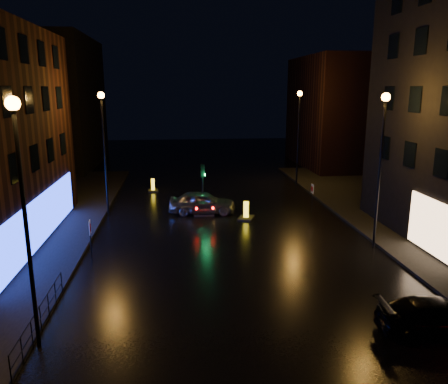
{
  "coord_description": "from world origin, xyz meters",
  "views": [
    {
      "loc": [
        -2.95,
        -15.89,
        8.58
      ],
      "look_at": [
        -0.32,
        8.29,
        2.8
      ],
      "focal_mm": 35.0,
      "sensor_mm": 36.0,
      "label": 1
    }
  ],
  "objects_px": {
    "traffic_signal": "(203,205)",
    "bollard_near": "(246,215)",
    "silver_hatchback": "(202,202)",
    "bollard_far": "(153,188)",
    "road_sign_left": "(90,231)",
    "dark_sedan": "(440,317)",
    "road_sign_right": "(312,191)"
  },
  "relations": [
    {
      "from": "road_sign_right",
      "to": "dark_sedan",
      "type": "bearing_deg",
      "value": 87.64
    },
    {
      "from": "bollard_near",
      "to": "road_sign_right",
      "type": "bearing_deg",
      "value": 36.09
    },
    {
      "from": "bollard_near",
      "to": "road_sign_right",
      "type": "xyz_separation_m",
      "value": [
        4.91,
        1.2,
        1.25
      ]
    },
    {
      "from": "dark_sedan",
      "to": "bollard_near",
      "type": "xyz_separation_m",
      "value": [
        -4.64,
        14.78,
        -0.38
      ]
    },
    {
      "from": "bollard_far",
      "to": "road_sign_right",
      "type": "distance_m",
      "value": 13.96
    },
    {
      "from": "silver_hatchback",
      "to": "dark_sedan",
      "type": "distance_m",
      "value": 18.08
    },
    {
      "from": "bollard_near",
      "to": "bollard_far",
      "type": "bearing_deg",
      "value": 149.17
    },
    {
      "from": "dark_sedan",
      "to": "road_sign_left",
      "type": "distance_m",
      "value": 16.01
    },
    {
      "from": "road_sign_left",
      "to": "bollard_far",
      "type": "bearing_deg",
      "value": 75.31
    },
    {
      "from": "silver_hatchback",
      "to": "dark_sedan",
      "type": "xyz_separation_m",
      "value": [
        7.5,
        -16.45,
        -0.15
      ]
    },
    {
      "from": "bollard_far",
      "to": "road_sign_right",
      "type": "xyz_separation_m",
      "value": [
        11.57,
        -7.71,
        1.27
      ]
    },
    {
      "from": "traffic_signal",
      "to": "road_sign_left",
      "type": "xyz_separation_m",
      "value": [
        -6.21,
        -8.37,
        1.09
      ]
    },
    {
      "from": "traffic_signal",
      "to": "bollard_near",
      "type": "xyz_separation_m",
      "value": [
        2.79,
        -1.93,
        -0.24
      ]
    },
    {
      "from": "traffic_signal",
      "to": "bollard_near",
      "type": "distance_m",
      "value": 3.4
    },
    {
      "from": "silver_hatchback",
      "to": "traffic_signal",
      "type": "bearing_deg",
      "value": -10.84
    },
    {
      "from": "silver_hatchback",
      "to": "road_sign_right",
      "type": "xyz_separation_m",
      "value": [
        7.77,
        -0.47,
        0.72
      ]
    },
    {
      "from": "bollard_near",
      "to": "road_sign_left",
      "type": "distance_m",
      "value": 11.14
    },
    {
      "from": "traffic_signal",
      "to": "silver_hatchback",
      "type": "relative_size",
      "value": 0.74
    },
    {
      "from": "traffic_signal",
      "to": "road_sign_right",
      "type": "height_order",
      "value": "traffic_signal"
    },
    {
      "from": "bollard_far",
      "to": "silver_hatchback",
      "type": "bearing_deg",
      "value": -67.24
    },
    {
      "from": "bollard_near",
      "to": "road_sign_right",
      "type": "height_order",
      "value": "road_sign_right"
    },
    {
      "from": "bollard_near",
      "to": "bollard_far",
      "type": "relative_size",
      "value": 1.24
    },
    {
      "from": "dark_sedan",
      "to": "bollard_far",
      "type": "height_order",
      "value": "dark_sedan"
    },
    {
      "from": "bollard_far",
      "to": "road_sign_right",
      "type": "bearing_deg",
      "value": -38.58
    },
    {
      "from": "road_sign_right",
      "to": "bollard_near",
      "type": "bearing_deg",
      "value": 12.31
    },
    {
      "from": "silver_hatchback",
      "to": "bollard_far",
      "type": "relative_size",
      "value": 3.56
    },
    {
      "from": "silver_hatchback",
      "to": "bollard_near",
      "type": "relative_size",
      "value": 2.88
    },
    {
      "from": "silver_hatchback",
      "to": "dark_sedan",
      "type": "height_order",
      "value": "silver_hatchback"
    },
    {
      "from": "dark_sedan",
      "to": "bollard_far",
      "type": "xyz_separation_m",
      "value": [
        -11.29,
        23.69,
        -0.41
      ]
    },
    {
      "from": "bollard_far",
      "to": "road_sign_left",
      "type": "xyz_separation_m",
      "value": [
        -2.34,
        -15.34,
        1.36
      ]
    },
    {
      "from": "road_sign_left",
      "to": "road_sign_right",
      "type": "bearing_deg",
      "value": 22.74
    },
    {
      "from": "dark_sedan",
      "to": "road_sign_left",
      "type": "relative_size",
      "value": 2.08
    }
  ]
}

